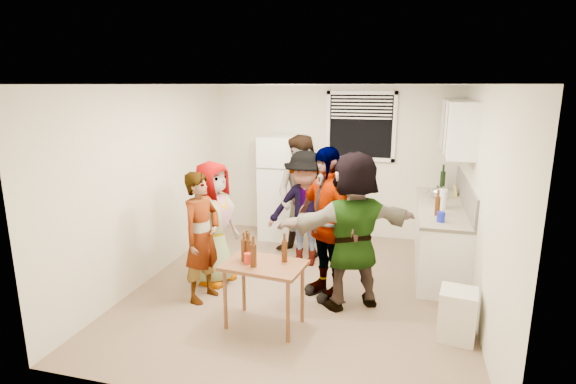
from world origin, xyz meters
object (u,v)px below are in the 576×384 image
(beer_bottle_counter, at_px, (437,215))
(serving_table, at_px, (265,325))
(kettle, at_px, (437,198))
(wine_bottle, at_px, (442,191))
(guest_grey, at_px, (216,281))
(guest_back_right, at_px, (304,263))
(red_cup, at_px, (248,263))
(guest_stripe, at_px, (205,298))
(trash_bin, at_px, (457,315))
(guest_back_left, at_px, (303,255))
(refrigerator, at_px, (284,187))
(blue_cup, at_px, (440,222))
(guest_orange, at_px, (350,304))
(beer_bottle_table, at_px, (254,267))
(guest_black, at_px, (325,294))

(beer_bottle_counter, xyz_separation_m, serving_table, (-1.77, -1.59, -0.90))
(kettle, bearing_deg, wine_bottle, 74.76)
(guest_grey, height_order, guest_back_right, guest_back_right)
(red_cup, distance_m, guest_back_right, 1.95)
(beer_bottle_counter, xyz_separation_m, guest_back_right, (-1.74, 0.19, -0.90))
(red_cup, xyz_separation_m, guest_stripe, (-0.73, 0.44, -0.70))
(trash_bin, height_order, guest_back_left, trash_bin)
(beer_bottle_counter, height_order, serving_table, beer_bottle_counter)
(trash_bin, distance_m, guest_stripe, 2.85)
(refrigerator, distance_m, wine_bottle, 2.51)
(blue_cup, xyz_separation_m, guest_stripe, (-2.69, -0.90, -0.90))
(wine_bottle, distance_m, trash_bin, 2.85)
(blue_cup, relative_size, guest_orange, 0.07)
(guest_back_left, bearing_deg, guest_grey, -113.67)
(blue_cup, relative_size, guest_back_left, 0.07)
(wine_bottle, distance_m, beer_bottle_table, 3.72)
(wine_bottle, bearing_deg, guest_orange, -115.28)
(beer_bottle_counter, relative_size, guest_back_left, 0.13)
(blue_cup, bearing_deg, guest_back_left, 157.39)
(guest_orange, bearing_deg, guest_stripe, -19.81)
(refrigerator, distance_m, kettle, 2.43)
(blue_cup, relative_size, guest_grey, 0.08)
(kettle, height_order, guest_stripe, kettle)
(trash_bin, xyz_separation_m, guest_orange, (-1.12, 0.45, -0.25))
(blue_cup, distance_m, trash_bin, 1.25)
(guest_stripe, height_order, guest_back_right, guest_back_right)
(beer_bottle_counter, bearing_deg, guest_stripe, -156.10)
(beer_bottle_counter, relative_size, guest_orange, 0.13)
(beer_bottle_table, height_order, guest_stripe, beer_bottle_table)
(beer_bottle_counter, xyz_separation_m, guest_grey, (-2.73, -0.70, -0.90))
(wine_bottle, xyz_separation_m, guest_stripe, (-2.81, -2.62, -0.90))
(guest_back_left, bearing_deg, kettle, 25.43)
(guest_back_right, bearing_deg, refrigerator, 121.01)
(serving_table, relative_size, guest_orange, 0.46)
(beer_bottle_table, bearing_deg, guest_back_right, 86.74)
(beer_bottle_table, bearing_deg, refrigerator, 99.59)
(beer_bottle_counter, relative_size, blue_cup, 1.94)
(trash_bin, height_order, guest_orange, trash_bin)
(guest_back_right, bearing_deg, guest_orange, -51.63)
(beer_bottle_table, bearing_deg, guest_back_left, 89.74)
(guest_black, bearing_deg, red_cup, -83.31)
(beer_bottle_table, bearing_deg, wine_bottle, 57.41)
(wine_bottle, height_order, guest_back_left, wine_bottle)
(blue_cup, xyz_separation_m, trash_bin, (0.14, -1.06, -0.65))
(beer_bottle_counter, bearing_deg, guest_back_left, 164.75)
(kettle, relative_size, wine_bottle, 0.79)
(kettle, distance_m, guest_black, 2.29)
(kettle, xyz_separation_m, guest_back_left, (-1.89, -0.42, -0.90))
(red_cup, relative_size, guest_orange, 0.06)
(guest_back_left, distance_m, guest_back_right, 0.33)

